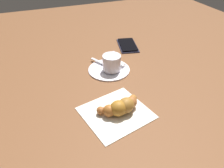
% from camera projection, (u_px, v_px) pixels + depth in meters
% --- Properties ---
extents(ground_plane, '(1.80, 1.80, 0.00)m').
position_uv_depth(ground_plane, '(106.00, 87.00, 0.66)').
color(ground_plane, brown).
extents(saucer, '(0.14, 0.14, 0.01)m').
position_uv_depth(saucer, '(109.00, 69.00, 0.74)').
color(saucer, silver).
rests_on(saucer, ground).
extents(espresso_cup, '(0.08, 0.06, 0.05)m').
position_uv_depth(espresso_cup, '(112.00, 62.00, 0.72)').
color(espresso_cup, silver).
rests_on(espresso_cup, saucer).
extents(teaspoon, '(0.12, 0.07, 0.01)m').
position_uv_depth(teaspoon, '(108.00, 66.00, 0.74)').
color(teaspoon, silver).
rests_on(teaspoon, saucer).
extents(sugar_packet, '(0.06, 0.05, 0.01)m').
position_uv_depth(sugar_packet, '(117.00, 63.00, 0.76)').
color(sugar_packet, white).
rests_on(sugar_packet, saucer).
extents(napkin, '(0.19, 0.20, 0.00)m').
position_uv_depth(napkin, '(116.00, 112.00, 0.57)').
color(napkin, silver).
rests_on(napkin, ground).
extents(croissant, '(0.07, 0.13, 0.04)m').
position_uv_depth(croissant, '(121.00, 106.00, 0.56)').
color(croissant, '#985627').
rests_on(croissant, napkin).
extents(cell_phone, '(0.14, 0.10, 0.01)m').
position_uv_depth(cell_phone, '(128.00, 45.00, 0.89)').
color(cell_phone, '#1E1E2F').
rests_on(cell_phone, ground).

